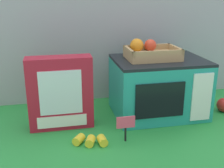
{
  "coord_description": "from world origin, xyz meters",
  "views": [
    {
      "loc": [
        -0.28,
        -1.1,
        0.54
      ],
      "look_at": [
        -0.05,
        0.02,
        0.16
      ],
      "focal_mm": 45.91,
      "sensor_mm": 36.0,
      "label": 1
    }
  ],
  "objects_px": {
    "cookie_set_box": "(60,93)",
    "price_sign": "(126,125)",
    "toy_microwave": "(158,87)",
    "loose_toy_banana": "(90,140)",
    "loose_toy_apple": "(224,105)",
    "food_groups_crate": "(150,53)"
  },
  "relations": [
    {
      "from": "price_sign",
      "to": "loose_toy_apple",
      "type": "bearing_deg",
      "value": 18.48
    },
    {
      "from": "loose_toy_apple",
      "to": "toy_microwave",
      "type": "bearing_deg",
      "value": 171.05
    },
    {
      "from": "cookie_set_box",
      "to": "loose_toy_banana",
      "type": "height_order",
      "value": "cookie_set_box"
    },
    {
      "from": "toy_microwave",
      "to": "loose_toy_apple",
      "type": "xyz_separation_m",
      "value": [
        0.31,
        -0.05,
        -0.09
      ]
    },
    {
      "from": "toy_microwave",
      "to": "cookie_set_box",
      "type": "height_order",
      "value": "cookie_set_box"
    },
    {
      "from": "cookie_set_box",
      "to": "loose_toy_apple",
      "type": "relative_size",
      "value": 4.53
    },
    {
      "from": "price_sign",
      "to": "loose_toy_banana",
      "type": "xyz_separation_m",
      "value": [
        -0.13,
        0.0,
        -0.05
      ]
    },
    {
      "from": "toy_microwave",
      "to": "cookie_set_box",
      "type": "bearing_deg",
      "value": -173.67
    },
    {
      "from": "loose_toy_apple",
      "to": "loose_toy_banana",
      "type": "bearing_deg",
      "value": -165.33
    },
    {
      "from": "toy_microwave",
      "to": "price_sign",
      "type": "relative_size",
      "value": 3.92
    },
    {
      "from": "cookie_set_box",
      "to": "price_sign",
      "type": "xyz_separation_m",
      "value": [
        0.23,
        -0.17,
        -0.08
      ]
    },
    {
      "from": "loose_toy_banana",
      "to": "loose_toy_apple",
      "type": "distance_m",
      "value": 0.67
    },
    {
      "from": "cookie_set_box",
      "to": "price_sign",
      "type": "bearing_deg",
      "value": -37.27
    },
    {
      "from": "food_groups_crate",
      "to": "loose_toy_apple",
      "type": "height_order",
      "value": "food_groups_crate"
    },
    {
      "from": "food_groups_crate",
      "to": "price_sign",
      "type": "bearing_deg",
      "value": -125.17
    },
    {
      "from": "price_sign",
      "to": "loose_toy_banana",
      "type": "relative_size",
      "value": 0.78
    },
    {
      "from": "food_groups_crate",
      "to": "cookie_set_box",
      "type": "distance_m",
      "value": 0.42
    },
    {
      "from": "toy_microwave",
      "to": "food_groups_crate",
      "type": "height_order",
      "value": "food_groups_crate"
    },
    {
      "from": "loose_toy_banana",
      "to": "loose_toy_apple",
      "type": "height_order",
      "value": "loose_toy_apple"
    },
    {
      "from": "loose_toy_banana",
      "to": "loose_toy_apple",
      "type": "relative_size",
      "value": 1.97
    },
    {
      "from": "toy_microwave",
      "to": "loose_toy_banana",
      "type": "distance_m",
      "value": 0.42
    },
    {
      "from": "price_sign",
      "to": "loose_toy_apple",
      "type": "xyz_separation_m",
      "value": [
        0.51,
        0.17,
        -0.03
      ]
    }
  ]
}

